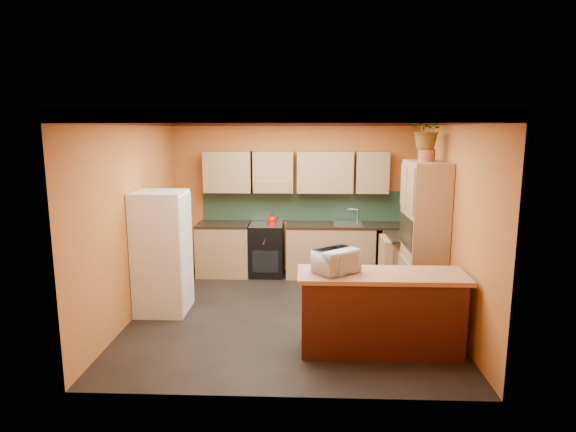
{
  "coord_description": "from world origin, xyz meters",
  "views": [
    {
      "loc": [
        0.24,
        -6.31,
        2.53
      ],
      "look_at": [
        -0.02,
        0.45,
        1.3
      ],
      "focal_mm": 30.0,
      "sensor_mm": 36.0,
      "label": 1
    }
  ],
  "objects_px": {
    "base_cabinets_back": "(302,251)",
    "microwave": "(336,261)",
    "breakfast_bar": "(380,314)",
    "pantry": "(423,238)",
    "stove": "(267,250)",
    "fridge": "(162,253)"
  },
  "relations": [
    {
      "from": "base_cabinets_back",
      "to": "microwave",
      "type": "distance_m",
      "value": 2.96
    },
    {
      "from": "fridge",
      "to": "breakfast_bar",
      "type": "xyz_separation_m",
      "value": [
        2.85,
        -1.11,
        -0.41
      ]
    },
    {
      "from": "pantry",
      "to": "breakfast_bar",
      "type": "relative_size",
      "value": 1.17
    },
    {
      "from": "stove",
      "to": "microwave",
      "type": "relative_size",
      "value": 1.89
    },
    {
      "from": "stove",
      "to": "fridge",
      "type": "height_order",
      "value": "fridge"
    },
    {
      "from": "base_cabinets_back",
      "to": "microwave",
      "type": "bearing_deg",
      "value": -81.98
    },
    {
      "from": "base_cabinets_back",
      "to": "fridge",
      "type": "relative_size",
      "value": 2.15
    },
    {
      "from": "pantry",
      "to": "breakfast_bar",
      "type": "bearing_deg",
      "value": -120.85
    },
    {
      "from": "base_cabinets_back",
      "to": "stove",
      "type": "distance_m",
      "value": 0.63
    },
    {
      "from": "base_cabinets_back",
      "to": "microwave",
      "type": "relative_size",
      "value": 7.57
    },
    {
      "from": "base_cabinets_back",
      "to": "pantry",
      "type": "xyz_separation_m",
      "value": [
        1.67,
        -1.6,
        0.61
      ]
    },
    {
      "from": "microwave",
      "to": "base_cabinets_back",
      "type": "bearing_deg",
      "value": 58.28
    },
    {
      "from": "pantry",
      "to": "breakfast_bar",
      "type": "distance_m",
      "value": 1.59
    },
    {
      "from": "breakfast_bar",
      "to": "microwave",
      "type": "distance_m",
      "value": 0.81
    },
    {
      "from": "microwave",
      "to": "stove",
      "type": "bearing_deg",
      "value": 70.0
    },
    {
      "from": "stove",
      "to": "fridge",
      "type": "relative_size",
      "value": 0.54
    },
    {
      "from": "base_cabinets_back",
      "to": "pantry",
      "type": "relative_size",
      "value": 1.74
    },
    {
      "from": "breakfast_bar",
      "to": "microwave",
      "type": "xyz_separation_m",
      "value": [
        -0.52,
        0.0,
        0.62
      ]
    },
    {
      "from": "stove",
      "to": "microwave",
      "type": "height_order",
      "value": "microwave"
    },
    {
      "from": "breakfast_bar",
      "to": "microwave",
      "type": "height_order",
      "value": "microwave"
    },
    {
      "from": "base_cabinets_back",
      "to": "fridge",
      "type": "xyz_separation_m",
      "value": [
        -1.93,
        -1.76,
        0.41
      ]
    },
    {
      "from": "base_cabinets_back",
      "to": "breakfast_bar",
      "type": "relative_size",
      "value": 2.03
    }
  ]
}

